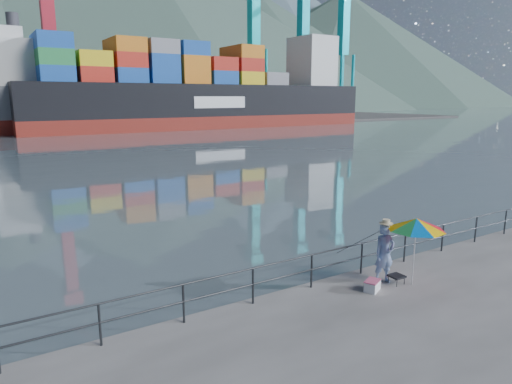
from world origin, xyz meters
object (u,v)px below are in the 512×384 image
container_ship (214,95)px  cooler_bag (372,286)px  beach_umbrella (416,224)px  fisherman (384,254)px

container_ship → cooler_bag: bearing=-113.6°
beach_umbrella → cooler_bag: (-1.33, 0.31, -1.72)m
fisherman → cooler_bag: fisherman is taller
fisherman → beach_umbrella: (0.59, -0.59, 0.96)m
fisherman → container_ship: (29.66, 69.28, 4.89)m
beach_umbrella → container_ship: bearing=67.4°
beach_umbrella → cooler_bag: 2.19m
beach_umbrella → container_ship: container_ship is taller
fisherman → beach_umbrella: size_ratio=0.88×
fisherman → cooler_bag: size_ratio=3.65×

